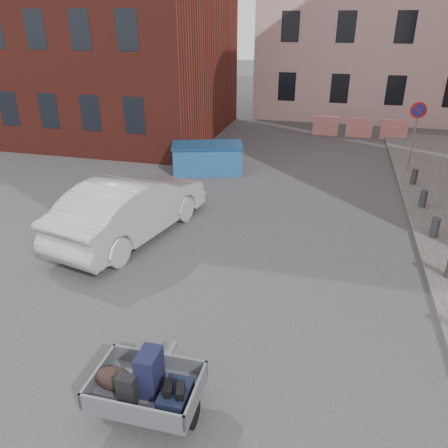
# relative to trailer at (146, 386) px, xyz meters

# --- Properties ---
(ground) EXTENTS (120.00, 120.00, 0.00)m
(ground) POSITION_rel_trailer_xyz_m (-0.73, 4.11, -0.61)
(ground) COLOR #38383A
(ground) RESTS_ON ground
(far_building) EXTENTS (6.00, 6.00, 8.00)m
(far_building) POSITION_rel_trailer_xyz_m (-20.73, 26.11, 3.39)
(far_building) COLOR maroon
(far_building) RESTS_ON ground
(no_parking_sign) EXTENTS (0.60, 0.09, 2.65)m
(no_parking_sign) POSITION_rel_trailer_xyz_m (5.27, 13.59, 1.41)
(no_parking_sign) COLOR gray
(no_parking_sign) RESTS_ON sidewalk
(bollards) EXTENTS (0.22, 9.02, 0.55)m
(bollards) POSITION_rel_trailer_xyz_m (5.27, 7.51, -0.21)
(bollards) COLOR #3A3A3D
(bollards) RESTS_ON sidewalk
(barriers) EXTENTS (4.70, 0.18, 1.00)m
(barriers) POSITION_rel_trailer_xyz_m (3.47, 19.11, -0.11)
(barriers) COLOR red
(barriers) RESTS_ON ground
(trailer) EXTENTS (1.61, 1.81, 1.20)m
(trailer) POSITION_rel_trailer_xyz_m (0.00, 0.00, 0.00)
(trailer) COLOR black
(trailer) RESTS_ON ground
(dumpster) EXTENTS (3.05, 2.18, 1.15)m
(dumpster) POSITION_rel_trailer_xyz_m (-2.49, 11.63, -0.03)
(dumpster) COLOR #215DA0
(dumpster) RESTS_ON ground
(silver_car) EXTENTS (2.92, 5.48, 1.71)m
(silver_car) POSITION_rel_trailer_xyz_m (-2.94, 5.71, 0.25)
(silver_car) COLOR #AAACB1
(silver_car) RESTS_ON ground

